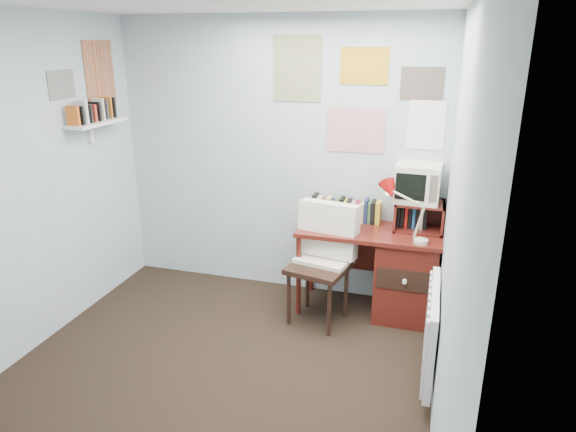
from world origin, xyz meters
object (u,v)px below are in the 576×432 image
at_px(desk_chair, 318,268).
at_px(wall_shelf, 97,123).
at_px(crt_tv, 418,181).
at_px(desk_lamp, 423,218).
at_px(tv_riser, 419,216).
at_px(radiator, 432,331).
at_px(desk, 400,272).

relative_size(desk_chair, wall_shelf, 1.58).
bearing_deg(wall_shelf, desk_chair, 2.23).
relative_size(crt_tv, wall_shelf, 0.58).
distance_m(desk_lamp, tv_riser, 0.31).
bearing_deg(wall_shelf, crt_tv, 10.86).
height_order(desk_lamp, radiator, desk_lamp).
bearing_deg(desk, crt_tv, 56.46).
distance_m(desk_chair, wall_shelf, 2.23).
relative_size(desk_chair, tv_riser, 2.45).
bearing_deg(desk_lamp, crt_tv, 101.46).
bearing_deg(radiator, tv_riser, 99.28).
height_order(desk_chair, crt_tv, crt_tv).
distance_m(desk_lamp, crt_tv, 0.39).
height_order(desk, wall_shelf, wall_shelf).
bearing_deg(wall_shelf, radiator, -10.89).
xyz_separation_m(desk_lamp, wall_shelf, (-2.73, -0.19, 0.65)).
distance_m(tv_riser, wall_shelf, 2.83).
height_order(desk, desk_lamp, desk_lamp).
distance_m(desk_chair, crt_tv, 1.10).
bearing_deg(desk_chair, desk, 37.83).
height_order(desk, crt_tv, crt_tv).
relative_size(desk_chair, crt_tv, 2.72).
relative_size(desk, desk_chair, 1.22).
relative_size(tv_riser, radiator, 0.50).
xyz_separation_m(desk, desk_chair, (-0.64, -0.30, 0.09)).
xyz_separation_m(radiator, wall_shelf, (-2.86, 0.55, 1.20)).
bearing_deg(crt_tv, wall_shelf, -165.78).
bearing_deg(tv_riser, desk_lamp, -83.10).
relative_size(desk_lamp, tv_riser, 1.03).
bearing_deg(radiator, wall_shelf, 169.11).
bearing_deg(desk_chair, wall_shelf, -165.24).
bearing_deg(desk, tv_riser, 42.96).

